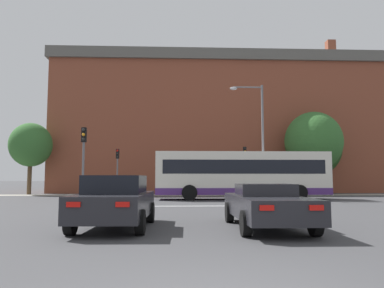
# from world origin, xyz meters

# --- Properties ---
(stop_line_strip) EXTENTS (8.24, 0.30, 0.01)m
(stop_line_strip) POSITION_xyz_m (0.00, 14.97, 0.00)
(stop_line_strip) COLOR silver
(stop_line_strip) RESTS_ON ground_plane
(far_pavement) EXTENTS (69.16, 2.50, 0.01)m
(far_pavement) POSITION_xyz_m (0.00, 27.82, 0.01)
(far_pavement) COLOR gray
(far_pavement) RESTS_ON ground_plane
(brick_civic_building) EXTENTS (33.49, 14.39, 16.64)m
(brick_civic_building) POSITION_xyz_m (3.73, 37.94, 7.05)
(brick_civic_building) COLOR brown
(brick_civic_building) RESTS_ON ground_plane
(car_saloon_left) EXTENTS (2.04, 4.39, 1.49)m
(car_saloon_left) POSITION_xyz_m (-2.26, 6.59, 0.76)
(car_saloon_left) COLOR #232328
(car_saloon_left) RESTS_ON ground_plane
(car_roadster_right) EXTENTS (1.95, 4.84, 1.25)m
(car_roadster_right) POSITION_xyz_m (2.01, 6.37, 0.65)
(car_roadster_right) COLOR #232328
(car_roadster_right) RESTS_ON ground_plane
(bus_crossing_lead) EXTENTS (11.48, 2.72, 3.16)m
(bus_crossing_lead) POSITION_xyz_m (3.87, 20.92, 1.70)
(bus_crossing_lead) COLOR silver
(bus_crossing_lead) RESTS_ON ground_plane
(traffic_light_near_left) EXTENTS (0.26, 0.31, 4.16)m
(traffic_light_near_left) POSITION_xyz_m (-5.54, 16.09, 2.80)
(traffic_light_near_left) COLOR slate
(traffic_light_near_left) RESTS_ON ground_plane
(traffic_light_far_left) EXTENTS (0.26, 0.31, 3.84)m
(traffic_light_far_left) POSITION_xyz_m (-5.39, 26.90, 2.60)
(traffic_light_far_left) COLOR slate
(traffic_light_far_left) RESTS_ON ground_plane
(traffic_light_far_right) EXTENTS (0.26, 0.31, 4.08)m
(traffic_light_far_right) POSITION_xyz_m (5.29, 27.16, 2.75)
(traffic_light_far_right) COLOR slate
(traffic_light_far_right) RESTS_ON ground_plane
(street_lamp_junction) EXTENTS (2.34, 0.36, 7.91)m
(street_lamp_junction) POSITION_xyz_m (5.08, 21.22, 4.80)
(street_lamp_junction) COLOR slate
(street_lamp_junction) RESTS_ON ground_plane
(pedestrian_waiting) EXTENTS (0.38, 0.46, 1.78)m
(pedestrian_waiting) POSITION_xyz_m (4.10, 28.15, 1.05)
(pedestrian_waiting) COLOR black
(pedestrian_waiting) RESTS_ON ground_plane
(tree_by_building) EXTENTS (5.08, 5.08, 7.36)m
(tree_by_building) POSITION_xyz_m (11.75, 28.52, 4.68)
(tree_by_building) COLOR #4C3823
(tree_by_building) RESTS_ON ground_plane
(tree_kerbside) EXTENTS (5.46, 5.46, 7.30)m
(tree_kerbside) POSITION_xyz_m (12.97, 31.93, 4.43)
(tree_kerbside) COLOR #4C3823
(tree_kerbside) RESTS_ON ground_plane
(tree_distant) EXTENTS (3.67, 3.67, 6.29)m
(tree_distant) POSITION_xyz_m (-13.36, 29.18, 4.34)
(tree_distant) COLOR #4C3823
(tree_distant) RESTS_ON ground_plane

